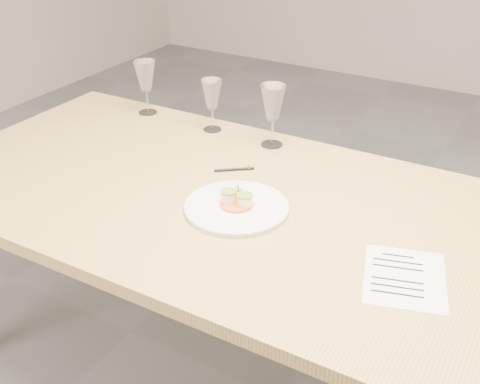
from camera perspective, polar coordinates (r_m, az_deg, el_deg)
The scene contains 7 objects.
dining_table at distance 1.77m, azimuth 4.67°, elevation -3.93°, with size 2.40×1.00×0.75m.
dinner_plate at distance 1.74m, azimuth -0.32°, elevation -1.38°, with size 0.30×0.30×0.08m.
recipe_sheet at distance 1.53m, azimuth 15.34°, elevation -7.81°, with size 0.26×0.29×0.00m.
ballpoint_pen at distance 1.96m, azimuth -0.53°, elevation 2.16°, with size 0.11×0.09×0.01m.
wine_glass_0 at distance 2.40m, azimuth -8.98°, elevation 10.72°, with size 0.09×0.09×0.21m.
wine_glass_1 at distance 2.22m, azimuth -2.70°, elevation 9.14°, with size 0.08×0.08×0.19m.
wine_glass_2 at distance 2.08m, azimuth 3.13°, elevation 8.36°, with size 0.09×0.09×0.22m.
Camera 1 is at (0.61, -1.35, 1.65)m, focal length 45.00 mm.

